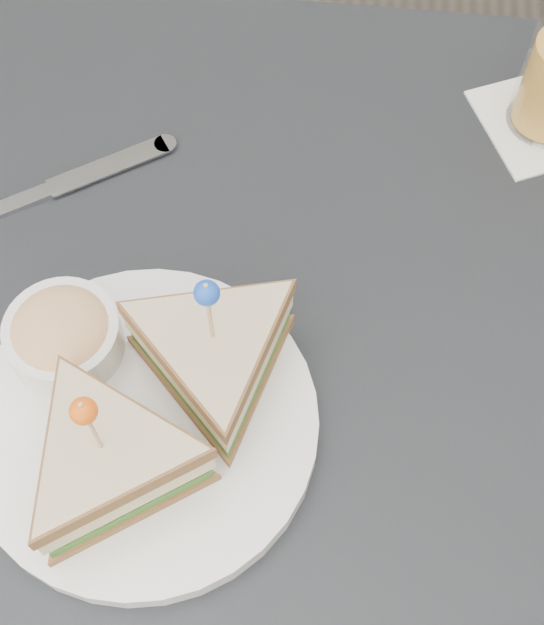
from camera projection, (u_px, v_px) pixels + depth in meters
The scene contains 4 objects.
ground_plane at pixel (265, 562), 1.35m from camera, with size 3.50×3.50×0.00m, color #3F3833.
table at pixel (259, 390), 0.76m from camera, with size 0.80×0.80×0.75m.
plate_meal at pixel (149, 404), 0.63m from camera, with size 0.30×0.29×0.16m.
cutlery_knife at pixel (59, 186), 0.77m from camera, with size 0.18×0.13×0.01m.
Camera 1 is at (0.04, -0.30, 1.38)m, focal length 50.00 mm.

